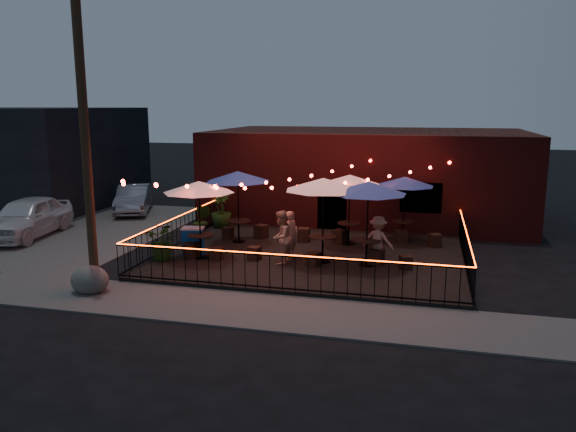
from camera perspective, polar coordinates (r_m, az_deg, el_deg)
name	(u,v)px	position (r m, az deg, el deg)	size (l,w,h in m)	color
ground	(299,275)	(17.40, 1.10, -6.03)	(110.00, 110.00, 0.00)	black
patio	(312,256)	(19.25, 2.44, -4.09)	(10.00, 8.00, 0.15)	black
sidewalk	(270,311)	(14.41, -1.84, -9.66)	(18.00, 2.50, 0.05)	#474542
parking_lot	(46,227)	(26.10, -23.33, -1.07)	(11.00, 12.00, 0.02)	#474542
brick_building	(368,174)	(26.51, 8.12, 4.28)	(14.00, 8.00, 4.00)	#3E1111
background_building	(6,156)	(33.37, -26.73, 5.48)	(12.00, 9.00, 5.00)	black
utility_pole	(86,148)	(16.41, -19.86, 6.51)	(0.26, 0.26, 8.00)	#312214
fence_front	(282,273)	(15.35, -0.58, -5.82)	(10.00, 0.04, 1.04)	black
fence_left	(177,231)	(20.67, -11.25, -1.55)	(0.04, 8.00, 1.04)	black
fence_right	(466,248)	(18.79, 17.59, -3.16)	(0.04, 8.00, 1.04)	black
festoon_lights	(281,186)	(18.69, -0.71, 3.11)	(10.02, 8.72, 1.32)	red
cafe_table_0	(199,188)	(18.47, -9.05, 2.83)	(2.81, 2.81, 2.58)	black
cafe_table_1	(238,177)	(20.53, -5.13, 3.92)	(2.84, 2.84, 2.64)	black
cafe_table_2	(323,185)	(17.79, 3.61, 3.12)	(2.92, 2.92, 2.75)	black
cafe_table_3	(350,181)	(20.25, 6.29, 3.57)	(2.76, 2.76, 2.55)	black
cafe_table_4	(368,189)	(17.55, 8.16, 2.73)	(3.11, 3.11, 2.68)	black
cafe_table_5	(405,182)	(21.16, 11.78, 3.37)	(2.81, 2.81, 2.41)	black
bistro_chair_0	(192,250)	(19.00, -9.72, -3.42)	(0.43, 0.43, 0.51)	black
bistro_chair_1	(217,253)	(18.64, -7.23, -3.80)	(0.35, 0.35, 0.41)	black
bistro_chair_2	(228,233)	(21.47, -6.12, -1.72)	(0.37, 0.37, 0.44)	black
bistro_chair_3	(261,231)	(21.48, -2.74, -1.58)	(0.42, 0.42, 0.50)	black
bistro_chair_4	(254,253)	(18.51, -3.44, -3.80)	(0.37, 0.37, 0.44)	black
bistro_chair_5	(313,259)	(17.79, 2.60, -4.40)	(0.37, 0.37, 0.44)	black
bistro_chair_6	(304,235)	(20.91, 1.60, -1.92)	(0.43, 0.43, 0.50)	black
bistro_chair_7	(340,237)	(20.69, 5.30, -2.10)	(0.43, 0.43, 0.51)	black
bistro_chair_8	(376,257)	(18.13, 8.98, -4.12)	(0.43, 0.43, 0.51)	black
bistro_chair_9	(406,262)	(17.85, 11.86, -4.63)	(0.35, 0.35, 0.41)	black
bistro_chair_10	(401,236)	(21.21, 11.41, -2.02)	(0.39, 0.39, 0.46)	black
bistro_chair_11	(435,240)	(20.85, 14.68, -2.40)	(0.39, 0.39, 0.46)	black
patron_a	(292,235)	(18.51, 0.38, -1.94)	(0.58, 0.38, 1.59)	tan
patron_b	(281,237)	(17.87, -0.73, -2.19)	(0.84, 0.65, 1.73)	#D7A791
patron_c	(378,240)	(18.09, 9.13, -2.44)	(1.01, 0.58, 1.56)	#CDA28E
potted_shrub_a	(163,241)	(18.84, -12.57, -2.47)	(1.14, 0.99, 1.27)	#0E360F
potted_shrub_b	(202,221)	(21.73, -8.74, -0.48)	(0.71, 0.57, 1.29)	#0C410C
potted_shrub_c	(221,210)	(23.41, -6.80, 0.64)	(0.82, 0.82, 1.47)	#0F3B10
cooler	(193,241)	(19.30, -9.62, -2.50)	(0.79, 0.63, 0.95)	#0842A1
boulder	(90,280)	(16.61, -19.49, -6.16)	(0.98, 0.83, 0.76)	#4A4A45
car_white	(27,217)	(24.45, -24.99, -0.11)	(1.88, 4.67, 1.59)	white
car_silver	(134,199)	(28.24, -15.40, 1.70)	(1.43, 4.10, 1.35)	#A8A7B0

